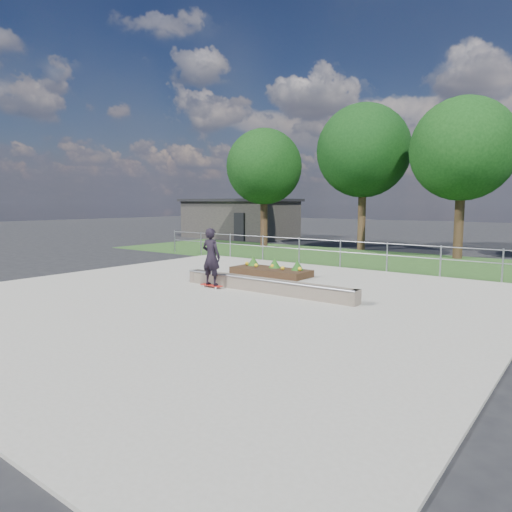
% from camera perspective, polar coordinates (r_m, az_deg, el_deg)
% --- Properties ---
extents(ground, '(120.00, 120.00, 0.00)m').
position_cam_1_polar(ground, '(13.12, -4.70, -5.33)').
color(ground, black).
rests_on(ground, ground).
extents(grass_verge, '(30.00, 8.00, 0.02)m').
position_cam_1_polar(grass_verge, '(22.40, 14.53, -0.47)').
color(grass_verge, '#25471C').
rests_on(grass_verge, ground).
extents(concrete_slab, '(15.00, 15.00, 0.06)m').
position_cam_1_polar(concrete_slab, '(13.11, -4.71, -5.20)').
color(concrete_slab, gray).
rests_on(concrete_slab, ground).
extents(fence, '(20.06, 0.06, 1.20)m').
position_cam_1_polar(fence, '(19.16, 10.50, 0.73)').
color(fence, gray).
rests_on(fence, ground).
extents(building, '(8.40, 5.40, 3.00)m').
position_cam_1_polar(building, '(35.62, -1.99, 4.75)').
color(building, '#2A2825').
rests_on(building, ground).
extents(tree_far_left, '(4.55, 4.55, 7.15)m').
position_cam_1_polar(tree_far_left, '(28.05, 1.01, 11.06)').
color(tree_far_left, '#311F13').
rests_on(tree_far_left, ground).
extents(tree_mid_left, '(5.25, 5.25, 8.25)m').
position_cam_1_polar(tree_mid_left, '(27.06, 13.29, 12.64)').
color(tree_mid_left, '#362415').
rests_on(tree_mid_left, ground).
extents(tree_mid_right, '(4.90, 4.90, 7.70)m').
position_cam_1_polar(tree_mid_right, '(24.29, 24.43, 12.04)').
color(tree_mid_right, black).
rests_on(tree_mid_right, ground).
extents(grind_ledge, '(6.00, 0.44, 0.43)m').
position_cam_1_polar(grind_ledge, '(13.66, 1.15, -3.69)').
color(grind_ledge, brown).
rests_on(grind_ledge, concrete_slab).
extents(planter_bed, '(3.00, 1.20, 0.61)m').
position_cam_1_polar(planter_bed, '(16.87, 1.93, -1.77)').
color(planter_bed, black).
rests_on(planter_bed, concrete_slab).
extents(skateboarder, '(0.80, 0.48, 1.88)m').
position_cam_1_polar(skateboarder, '(14.35, -5.63, -0.11)').
color(skateboarder, silver).
rests_on(skateboarder, concrete_slab).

